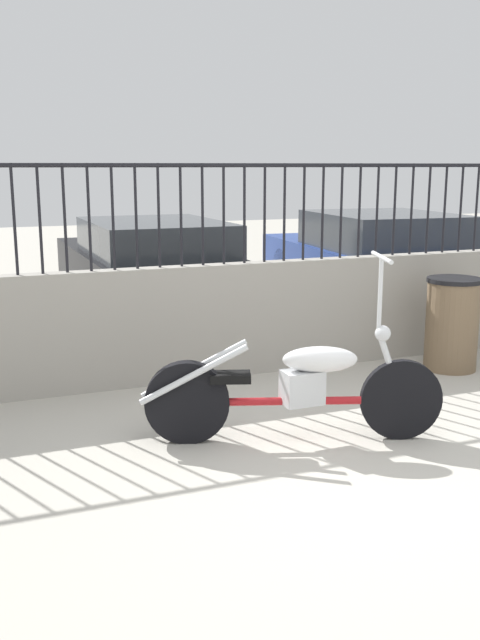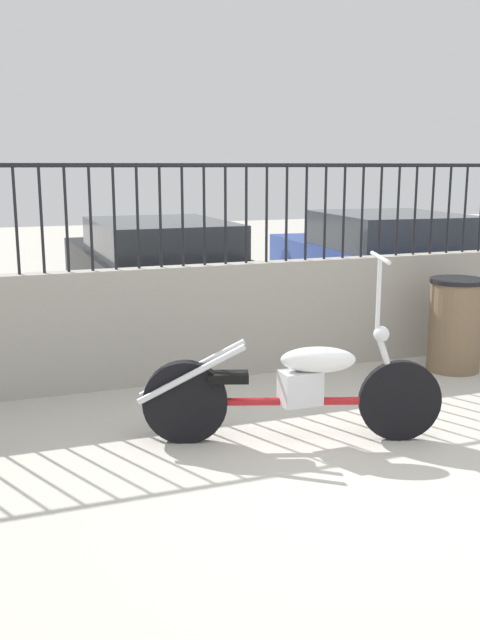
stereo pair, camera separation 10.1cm
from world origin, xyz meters
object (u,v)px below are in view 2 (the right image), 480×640
(trash_bin, at_px, (455,325))
(car_black, at_px, (157,267))
(car_blue, at_px, (384,258))
(motorcycle_red, at_px, (282,387))

(trash_bin, relative_size, car_black, 0.19)
(car_blue, bearing_deg, trash_bin, 164.72)
(trash_bin, distance_m, car_black, 3.97)
(motorcycle_red, distance_m, trash_bin, 2.48)
(trash_bin, distance_m, car_blue, 3.34)
(trash_bin, xyz_separation_m, car_black, (-1.99, 3.44, 0.20))
(motorcycle_red, bearing_deg, trash_bin, 44.62)
(trash_bin, height_order, car_blue, car_blue)
(car_black, bearing_deg, car_blue, -95.55)
(motorcycle_red, relative_size, car_black, 0.44)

